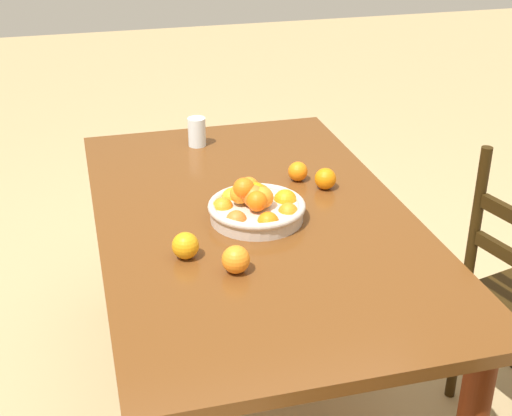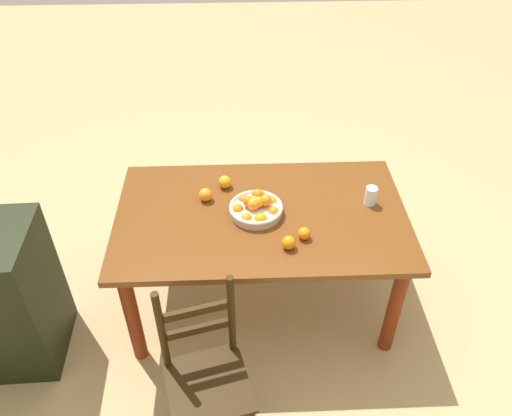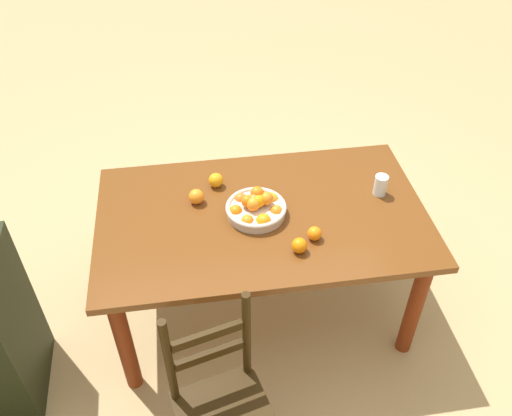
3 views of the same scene
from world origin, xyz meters
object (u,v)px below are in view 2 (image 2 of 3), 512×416
object	(u,v)px
chair_near_window	(206,378)
orange_loose_0	(225,182)
orange_loose_1	(304,233)
drinking_glass	(371,196)
fruit_bowl	(256,207)
orange_loose_3	(289,243)
orange_loose_2	(206,195)
dining_table	(261,227)

from	to	relation	value
chair_near_window	orange_loose_0	xyz separation A→B (m)	(-0.09, -1.11, 0.34)
orange_loose_1	drinking_glass	size ratio (longest dim) A/B	0.61
chair_near_window	fruit_bowl	xyz separation A→B (m)	(-0.28, -0.86, 0.34)
orange_loose_1	orange_loose_3	size ratio (longest dim) A/B	0.93
orange_loose_3	fruit_bowl	bearing A→B (deg)	-61.24
chair_near_window	orange_loose_2	bearing A→B (deg)	76.84
fruit_bowl	drinking_glass	size ratio (longest dim) A/B	2.73
chair_near_window	orange_loose_2	size ratio (longest dim) A/B	12.35
fruit_bowl	orange_loose_2	size ratio (longest dim) A/B	3.91
dining_table	orange_loose_2	bearing A→B (deg)	-22.86
orange_loose_2	drinking_glass	distance (m)	0.96
dining_table	orange_loose_1	xyz separation A→B (m)	(-0.22, 0.22, 0.14)
dining_table	orange_loose_1	size ratio (longest dim) A/B	24.18
chair_near_window	orange_loose_2	world-z (taller)	chair_near_window
dining_table	orange_loose_3	xyz separation A→B (m)	(-0.13, 0.29, 0.14)
orange_loose_2	fruit_bowl	bearing A→B (deg)	155.85
drinking_glass	orange_loose_1	bearing A→B (deg)	33.92
chair_near_window	orange_loose_2	xyz separation A→B (m)	(0.02, -0.99, 0.34)
orange_loose_0	drinking_glass	distance (m)	0.87
fruit_bowl	orange_loose_2	distance (m)	0.32
orange_loose_0	drinking_glass	xyz separation A→B (m)	(-0.85, 0.19, 0.02)
fruit_bowl	drinking_glass	bearing A→B (deg)	-174.72
orange_loose_2	orange_loose_1	bearing A→B (deg)	147.03
orange_loose_3	orange_loose_1	bearing A→B (deg)	-141.69
chair_near_window	drinking_glass	distance (m)	1.36
chair_near_window	orange_loose_3	xyz separation A→B (m)	(-0.43, -0.57, 0.33)
orange_loose_0	orange_loose_1	world-z (taller)	orange_loose_0
chair_near_window	drinking_glass	world-z (taller)	chair_near_window
orange_loose_0	orange_loose_3	world-z (taller)	orange_loose_0
orange_loose_1	orange_loose_3	distance (m)	0.11
orange_loose_1	orange_loose_3	bearing A→B (deg)	38.31
fruit_bowl	orange_loose_1	bearing A→B (deg)	138.50
orange_loose_2	orange_loose_3	bearing A→B (deg)	137.01
dining_table	orange_loose_2	distance (m)	0.38
dining_table	fruit_bowl	bearing A→B (deg)	-8.72
orange_loose_1	orange_loose_2	size ratio (longest dim) A/B	0.87
fruit_bowl	orange_loose_3	distance (m)	0.33
orange_loose_0	orange_loose_2	xyz separation A→B (m)	(0.11, 0.12, 0.00)
orange_loose_0	drinking_glass	bearing A→B (deg)	167.32
chair_near_window	orange_loose_0	world-z (taller)	chair_near_window
fruit_bowl	orange_loose_1	world-z (taller)	fruit_bowl
orange_loose_1	orange_loose_2	bearing A→B (deg)	-32.97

